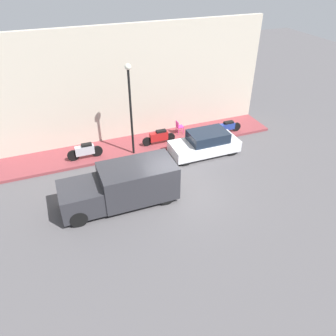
{
  "coord_description": "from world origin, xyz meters",
  "views": [
    {
      "loc": [
        -11.22,
        4.7,
        9.71
      ],
      "look_at": [
        1.35,
        -0.2,
        0.6
      ],
      "focal_mm": 35.0,
      "sensor_mm": 36.0,
      "label": 1
    }
  ],
  "objects_px": {
    "parked_car": "(205,143)",
    "cafe_chair": "(179,126)",
    "delivery_van": "(121,186)",
    "streetlamp": "(130,100)",
    "motorcycle_red": "(159,137)",
    "motorcycle_blue": "(226,127)",
    "scooter_silver": "(85,151)"
  },
  "relations": [
    {
      "from": "parked_car",
      "to": "cafe_chair",
      "type": "distance_m",
      "value": 2.58
    },
    {
      "from": "delivery_van",
      "to": "streetlamp",
      "type": "xyz_separation_m",
      "value": [
        3.74,
        -1.64,
        2.36
      ]
    },
    {
      "from": "parked_car",
      "to": "delivery_van",
      "type": "distance_m",
      "value": 5.98
    },
    {
      "from": "parked_car",
      "to": "motorcycle_red",
      "type": "bearing_deg",
      "value": 50.52
    },
    {
      "from": "cafe_chair",
      "to": "motorcycle_red",
      "type": "bearing_deg",
      "value": 116.4
    },
    {
      "from": "motorcycle_red",
      "to": "streetlamp",
      "type": "bearing_deg",
      "value": 105.81
    },
    {
      "from": "delivery_van",
      "to": "motorcycle_red",
      "type": "xyz_separation_m",
      "value": [
        4.22,
        -3.32,
        -0.32
      ]
    },
    {
      "from": "parked_car",
      "to": "motorcycle_red",
      "type": "xyz_separation_m",
      "value": [
        1.74,
        2.11,
        -0.04
      ]
    },
    {
      "from": "motorcycle_blue",
      "to": "motorcycle_red",
      "type": "xyz_separation_m",
      "value": [
        0.26,
        4.3,
        0.04
      ]
    },
    {
      "from": "parked_car",
      "to": "scooter_silver",
      "type": "relative_size",
      "value": 2.02
    },
    {
      "from": "delivery_van",
      "to": "cafe_chair",
      "type": "relative_size",
      "value": 6.44
    },
    {
      "from": "delivery_van",
      "to": "scooter_silver",
      "type": "distance_m",
      "value": 4.26
    },
    {
      "from": "motorcycle_red",
      "to": "scooter_silver",
      "type": "relative_size",
      "value": 1.05
    },
    {
      "from": "streetlamp",
      "to": "cafe_chair",
      "type": "height_order",
      "value": "streetlamp"
    },
    {
      "from": "parked_car",
      "to": "motorcycle_red",
      "type": "relative_size",
      "value": 1.92
    },
    {
      "from": "motorcycle_red",
      "to": "streetlamp",
      "type": "relative_size",
      "value": 0.4
    },
    {
      "from": "delivery_van",
      "to": "streetlamp",
      "type": "distance_m",
      "value": 4.72
    },
    {
      "from": "parked_car",
      "to": "motorcycle_blue",
      "type": "bearing_deg",
      "value": -55.92
    },
    {
      "from": "motorcycle_blue",
      "to": "scooter_silver",
      "type": "bearing_deg",
      "value": 88.8
    },
    {
      "from": "motorcycle_blue",
      "to": "scooter_silver",
      "type": "height_order",
      "value": "scooter_silver"
    },
    {
      "from": "streetlamp",
      "to": "cafe_chair",
      "type": "xyz_separation_m",
      "value": [
        1.26,
        -3.27,
        -2.67
      ]
    },
    {
      "from": "motorcycle_red",
      "to": "delivery_van",
      "type": "bearing_deg",
      "value": 141.77
    },
    {
      "from": "parked_car",
      "to": "streetlamp",
      "type": "distance_m",
      "value": 4.8
    },
    {
      "from": "delivery_van",
      "to": "scooter_silver",
      "type": "height_order",
      "value": "delivery_van"
    },
    {
      "from": "cafe_chair",
      "to": "streetlamp",
      "type": "bearing_deg",
      "value": 111.12
    },
    {
      "from": "motorcycle_red",
      "to": "cafe_chair",
      "type": "relative_size",
      "value": 2.49
    },
    {
      "from": "parked_car",
      "to": "motorcycle_blue",
      "type": "distance_m",
      "value": 2.64
    },
    {
      "from": "delivery_van",
      "to": "motorcycle_blue",
      "type": "relative_size",
      "value": 2.52
    },
    {
      "from": "delivery_van",
      "to": "streetlamp",
      "type": "height_order",
      "value": "streetlamp"
    },
    {
      "from": "delivery_van",
      "to": "motorcycle_red",
      "type": "bearing_deg",
      "value": -38.23
    },
    {
      "from": "motorcycle_blue",
      "to": "scooter_silver",
      "type": "xyz_separation_m",
      "value": [
        0.18,
        8.57,
        0.06
      ]
    },
    {
      "from": "scooter_silver",
      "to": "streetlamp",
      "type": "relative_size",
      "value": 0.38
    }
  ]
}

